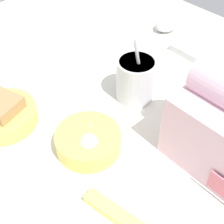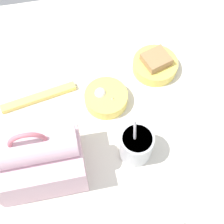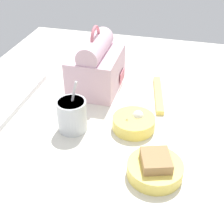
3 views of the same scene
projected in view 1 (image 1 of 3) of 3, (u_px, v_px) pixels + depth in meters
desk_surface at (127, 132)px, 64.68cm from camera, size 140.00×110.00×2.00cm
soup_cup at (136, 79)px, 67.67cm from camera, size 8.55×8.55×15.91cm
bento_bowl_sandwich at (3, 114)px, 63.73cm from camera, size 13.77×13.77×6.13cm
bento_bowl_snacks at (88, 140)px, 59.07cm from camera, size 12.50×12.50×5.32cm
computer_mouse at (166, 25)px, 90.77cm from camera, size 5.55×7.31×3.39cm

